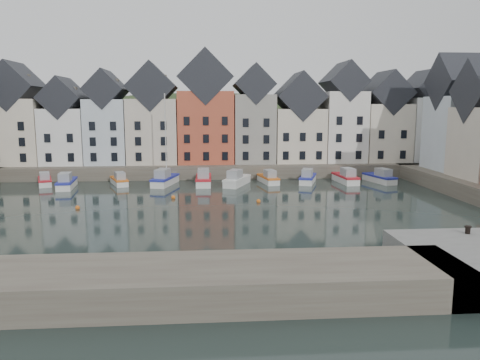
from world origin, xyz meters
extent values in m
plane|color=black|center=(0.00, 0.00, 0.00)|extent=(260.00, 260.00, 0.00)
cube|color=#50473D|center=(0.00, 30.00, 1.00)|extent=(90.00, 16.00, 2.00)
cube|color=#50473D|center=(-10.00, -22.00, 1.00)|extent=(50.00, 6.00, 2.00)
ellipsoid|color=#23381C|center=(0.00, 56.00, -18.00)|extent=(153.60, 70.40, 64.00)
sphere|color=black|center=(-13.94, 50.93, 8.70)|extent=(5.77, 5.77, 5.77)
sphere|color=black|center=(24.86, 60.75, 8.12)|extent=(5.27, 5.27, 5.27)
sphere|color=black|center=(31.82, 54.20, 7.88)|extent=(5.07, 5.07, 5.07)
sphere|color=black|center=(14.28, 55.19, 7.82)|extent=(5.01, 5.01, 5.01)
sphere|color=black|center=(-37.67, 56.61, 6.57)|extent=(3.94, 3.94, 3.94)
sphere|color=black|center=(28.33, 60.25, 8.05)|extent=(5.21, 5.21, 5.21)
sphere|color=black|center=(1.99, 58.64, 8.32)|extent=(5.45, 5.45, 5.45)
sphere|color=black|center=(37.80, 48.31, 7.21)|extent=(4.49, 4.49, 4.49)
cube|color=beige|center=(-29.17, 28.00, 7.04)|extent=(7.67, 8.00, 10.07)
cube|color=black|center=(-29.17, 28.00, 13.97)|extent=(7.67, 8.16, 7.67)
cube|color=white|center=(-21.90, 28.00, 6.30)|extent=(6.56, 8.00, 8.61)
cube|color=black|center=(-21.90, 28.00, 12.23)|extent=(6.56, 8.16, 6.56)
cube|color=silver|center=(-15.37, 28.00, 7.01)|extent=(6.20, 8.00, 10.02)
cube|color=black|center=(-15.37, 28.00, 13.55)|extent=(6.20, 8.16, 6.20)
cube|color=beige|center=(-8.27, 28.00, 7.04)|extent=(7.70, 8.00, 10.08)
cube|color=black|center=(-8.27, 28.00, 13.98)|extent=(7.70, 8.16, 7.70)
cube|color=#B94E35|center=(0.07, 28.00, 7.64)|extent=(8.69, 8.00, 11.28)
cube|color=black|center=(0.07, 28.00, 15.43)|extent=(8.69, 8.16, 8.69)
cube|color=gray|center=(7.78, 28.00, 7.39)|extent=(6.43, 8.00, 10.78)
cube|color=black|center=(7.78, 28.00, 14.37)|extent=(6.43, 8.16, 6.43)
cube|color=beige|center=(15.08, 28.00, 6.28)|extent=(7.88, 8.00, 8.56)
cube|color=black|center=(15.08, 28.00, 12.51)|extent=(7.88, 8.16, 7.88)
cube|color=white|center=(22.42, 28.00, 7.64)|extent=(6.50, 8.00, 11.27)
cube|color=black|center=(22.42, 28.00, 14.88)|extent=(6.50, 8.16, 6.50)
cube|color=beige|center=(29.43, 28.00, 6.66)|extent=(7.23, 8.00, 9.32)
cube|color=black|center=(29.43, 28.00, 13.11)|extent=(7.23, 8.16, 7.23)
cube|color=white|center=(36.28, 28.00, 7.16)|extent=(6.18, 8.00, 10.32)
cube|color=black|center=(36.28, 28.00, 13.85)|extent=(6.18, 8.16, 6.18)
cube|color=silver|center=(36.00, 16.26, 7.19)|extent=(7.47, 8.00, 10.38)
cube|color=black|center=(36.00, 16.26, 14.36)|extent=(7.62, 8.00, 8.00)
sphere|color=#CE5E18|center=(-4.00, 8.00, 0.15)|extent=(0.50, 0.50, 0.50)
sphere|color=#CE5E18|center=(6.00, 5.00, 0.15)|extent=(0.50, 0.50, 0.50)
sphere|color=#CE5E18|center=(-14.00, 3.00, 0.15)|extent=(0.50, 0.50, 0.50)
cube|color=silver|center=(-22.74, 19.26, 0.32)|extent=(3.33, 5.63, 0.99)
cube|color=red|center=(-22.74, 19.26, 0.86)|extent=(3.45, 5.77, 0.23)
cube|color=gray|center=(-22.47, 18.50, 1.40)|extent=(1.91, 2.46, 1.08)
cube|color=silver|center=(-18.95, 16.60, 0.36)|extent=(2.52, 6.33, 1.13)
cube|color=#212798|center=(-18.95, 16.60, 0.98)|extent=(2.63, 6.46, 0.26)
cube|color=gray|center=(-18.85, 15.68, 1.59)|extent=(1.70, 2.61, 1.23)
cube|color=silver|center=(-12.33, 18.75, 0.31)|extent=(3.36, 5.53, 0.97)
cube|color=#CE5E18|center=(-12.33, 18.75, 0.84)|extent=(3.48, 5.66, 0.22)
cube|color=gray|center=(-12.05, 18.00, 1.37)|extent=(1.91, 2.42, 1.06)
cube|color=silver|center=(-5.79, 18.15, 0.39)|extent=(3.60, 6.96, 1.22)
cube|color=#212798|center=(-5.79, 18.15, 1.06)|extent=(3.74, 7.12, 0.28)
cube|color=gray|center=(-6.04, 17.18, 1.72)|extent=(2.17, 2.97, 1.33)
cylinder|color=silver|center=(-5.62, 18.79, 6.67)|extent=(0.16, 0.16, 12.23)
cube|color=silver|center=(-0.36, 17.85, 0.39)|extent=(2.10, 6.75, 1.23)
cube|color=red|center=(-0.36, 17.85, 1.06)|extent=(2.21, 6.89, 0.28)
cube|color=gray|center=(-0.37, 16.84, 1.74)|extent=(1.60, 2.71, 1.35)
cube|color=silver|center=(4.35, 17.03, 0.37)|extent=(4.30, 6.67, 1.18)
cube|color=silver|center=(4.35, 17.03, 1.02)|extent=(4.45, 6.83, 0.27)
cube|color=gray|center=(3.97, 16.15, 1.66)|extent=(2.39, 2.95, 1.29)
cube|color=silver|center=(8.97, 18.69, 0.33)|extent=(2.64, 5.84, 1.03)
cube|color=#CE5E18|center=(8.97, 18.69, 0.89)|extent=(2.76, 5.97, 0.23)
cube|color=gray|center=(9.12, 17.85, 1.45)|extent=(1.69, 2.45, 1.13)
cube|color=silver|center=(14.76, 18.40, 0.35)|extent=(3.62, 6.19, 1.09)
cube|color=#212798|center=(14.76, 18.40, 0.94)|extent=(3.75, 6.34, 0.25)
cube|color=gray|center=(14.47, 17.56, 1.53)|extent=(2.08, 2.70, 1.19)
cube|color=silver|center=(20.23, 18.10, 0.37)|extent=(2.34, 6.47, 1.17)
cube|color=red|center=(20.23, 18.10, 1.01)|extent=(2.46, 6.61, 0.26)
cube|color=gray|center=(20.30, 17.15, 1.64)|extent=(1.66, 2.64, 1.27)
cube|color=silver|center=(25.23, 17.85, 0.35)|extent=(3.24, 6.31, 1.11)
cube|color=#212798|center=(25.23, 17.85, 0.96)|extent=(3.37, 6.45, 0.25)
cube|color=gray|center=(25.45, 16.98, 1.56)|extent=(1.96, 2.69, 1.21)
cylinder|color=black|center=(18.66, -16.50, 2.25)|extent=(0.36, 0.36, 0.50)
cylinder|color=black|center=(18.66, -16.50, 2.52)|extent=(0.48, 0.48, 0.08)
camera|label=1|loc=(-0.15, -47.76, 11.12)|focal=35.00mm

